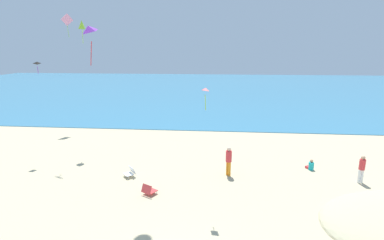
{
  "coord_description": "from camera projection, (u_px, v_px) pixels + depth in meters",
  "views": [
    {
      "loc": [
        1.25,
        -6.94,
        7.25
      ],
      "look_at": [
        0.0,
        6.94,
        3.85
      ],
      "focal_mm": 27.4,
      "sensor_mm": 36.0,
      "label": 1
    }
  ],
  "objects": [
    {
      "name": "kite_black",
      "position": [
        37.0,
        63.0,
        19.11
      ],
      "size": [
        0.47,
        0.45,
        0.84
      ],
      "rotation": [
        0.0,
        0.0,
        0.56
      ],
      "color": "black"
    },
    {
      "name": "person_1",
      "position": [
        362.0,
        167.0,
        16.05
      ],
      "size": [
        0.38,
        0.38,
        1.59
      ],
      "rotation": [
        0.0,
        0.0,
        4.95
      ],
      "color": "white",
      "rests_on": "ground_plane"
    },
    {
      "name": "beach_chair_far_left",
      "position": [
        149.0,
        190.0,
        14.86
      ],
      "size": [
        0.83,
        0.84,
        0.59
      ],
      "rotation": [
        0.0,
        0.0,
        1.04
      ],
      "color": "#D13D3D",
      "rests_on": "ground_plane"
    },
    {
      "name": "kite_red",
      "position": [
        206.0,
        90.0,
        12.9
      ],
      "size": [
        0.44,
        0.44,
        1.03
      ],
      "rotation": [
        0.0,
        0.0,
        5.52
      ],
      "color": "red"
    },
    {
      "name": "person_0",
      "position": [
        311.0,
        166.0,
        18.0
      ],
      "size": [
        0.5,
        0.59,
        0.66
      ],
      "rotation": [
        0.0,
        0.0,
        2.08
      ],
      "color": "#19ADB2",
      "rests_on": "ground_plane"
    },
    {
      "name": "kite_pink",
      "position": [
        67.0,
        20.0,
        26.23
      ],
      "size": [
        0.81,
        0.78,
        2.05
      ],
      "rotation": [
        0.0,
        0.0,
        0.95
      ],
      "color": "pink"
    },
    {
      "name": "ground_plane",
      "position": [
        196.0,
        168.0,
        18.21
      ],
      "size": [
        120.0,
        120.0,
        0.0
      ],
      "primitive_type": "plane",
      "color": "#C6B58C"
    },
    {
      "name": "kite_purple",
      "position": [
        88.0,
        29.0,
        11.58
      ],
      "size": [
        0.89,
        0.89,
        1.63
      ],
      "rotation": [
        0.0,
        0.0,
        5.5
      ],
      "color": "purple"
    },
    {
      "name": "kite_lime",
      "position": [
        82.0,
        25.0,
        20.4
      ],
      "size": [
        0.72,
        0.73,
        1.58
      ],
      "rotation": [
        0.0,
        0.0,
        0.74
      ],
      "color": "#99DB33"
    },
    {
      "name": "ocean_water",
      "position": [
        212.0,
        88.0,
        55.45
      ],
      "size": [
        120.0,
        60.0,
        0.05
      ],
      "primitive_type": "cube",
      "color": "teal",
      "rests_on": "ground_plane"
    },
    {
      "name": "person_2",
      "position": [
        229.0,
        159.0,
        16.98
      ],
      "size": [
        0.49,
        0.49,
        1.75
      ],
      "rotation": [
        0.0,
        0.0,
        0.63
      ],
      "color": "orange",
      "rests_on": "ground_plane"
    },
    {
      "name": "beach_chair_far_right",
      "position": [
        130.0,
        172.0,
        16.99
      ],
      "size": [
        0.81,
        0.81,
        0.58
      ],
      "rotation": [
        0.0,
        0.0,
        3.88
      ],
      "color": "white",
      "rests_on": "ground_plane"
    }
  ]
}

